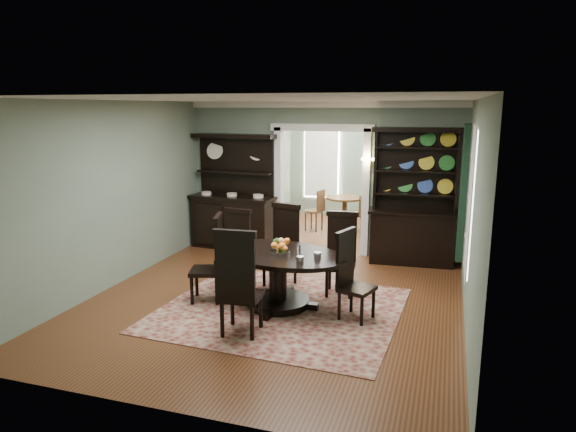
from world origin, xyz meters
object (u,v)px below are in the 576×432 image
object	(u,v)px
welsh_dresser	(413,215)
parlor_table	(344,209)
sideboard	(234,209)
dining_table	(278,269)

from	to	relation	value
welsh_dresser	parlor_table	bearing A→B (deg)	125.51
sideboard	parlor_table	distance (m)	2.86
dining_table	sideboard	world-z (taller)	sideboard
welsh_dresser	sideboard	bearing A→B (deg)	176.22
sideboard	parlor_table	world-z (taller)	sideboard
dining_table	sideboard	size ratio (longest dim) A/B	0.99
sideboard	parlor_table	size ratio (longest dim) A/B	2.66
parlor_table	welsh_dresser	bearing A→B (deg)	-50.72
dining_table	sideboard	bearing A→B (deg)	136.84
dining_table	welsh_dresser	distance (m)	3.33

